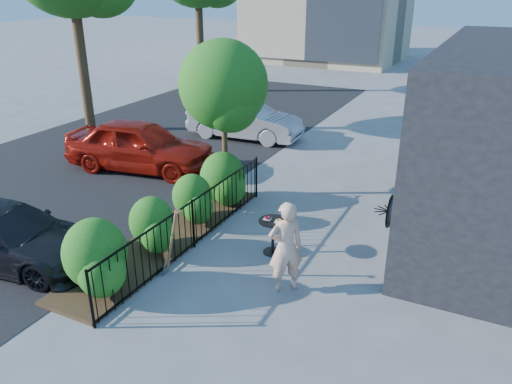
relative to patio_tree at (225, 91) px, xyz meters
The scene contains 12 objects.
ground 4.50m from the patio_tree, 50.96° to the right, with size 120.00×120.00×0.00m, color gray.
fence 3.61m from the patio_tree, 75.06° to the right, with size 0.05×6.05×1.10m.
planting_bed 3.88m from the patio_tree, 89.26° to the right, with size 1.30×6.00×0.08m, color #382616.
shrubs 3.37m from the patio_tree, 87.08° to the right, with size 1.10×5.60×1.24m.
patio_tree is the anchor object (origin of this frame).
street 5.51m from the patio_tree, behind, with size 9.00×30.00×0.01m, color black.
cafe_table 3.93m from the patio_tree, 43.81° to the right, with size 0.59×0.59×0.80m.
woman 4.93m from the patio_tree, 47.45° to the right, with size 0.64×0.42×1.75m, color #DDAB8F.
shovel 4.55m from the patio_tree, 75.94° to the right, with size 0.49×0.19×1.48m.
car_red 3.90m from the patio_tree, 169.66° to the left, with size 1.77×4.40×1.50m, color #A9180E.
car_silver 5.62m from the patio_tree, 112.25° to the left, with size 1.42×4.07×1.34m, color #ABABB0.
car_darkgrey 5.82m from the patio_tree, 115.19° to the right, with size 1.66×4.08×1.18m, color black.
Camera 1 is at (3.79, -7.79, 5.22)m, focal length 35.00 mm.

